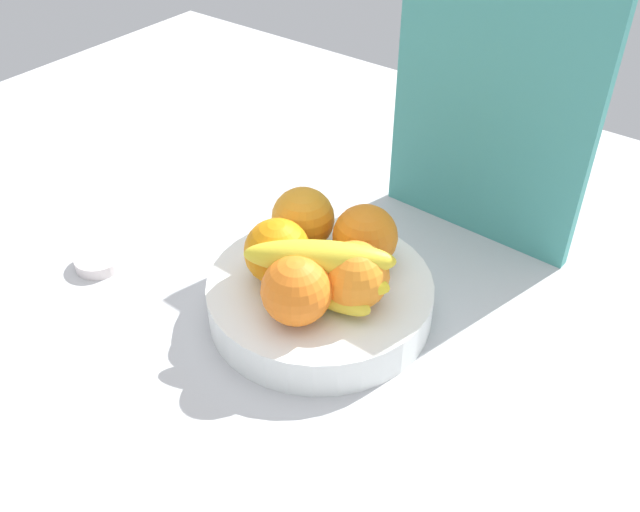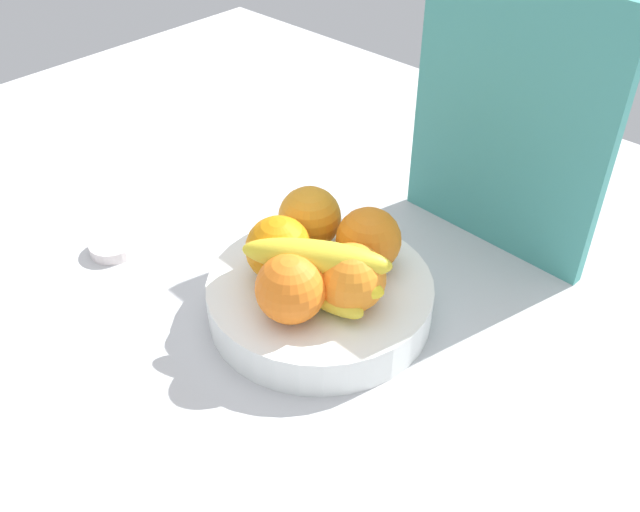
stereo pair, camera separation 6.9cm
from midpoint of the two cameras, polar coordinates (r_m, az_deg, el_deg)
name	(u,v)px [view 1 (the left image)]	position (r cm, az deg, el deg)	size (l,w,h in cm)	color
ground_plane	(297,319)	(88.72, -4.09, -5.19)	(180.00, 140.00, 3.00)	#B8B9BC
fruit_bowl	(320,297)	(85.62, -2.31, -3.47)	(27.35, 27.35, 4.86)	white
orange_front_left	(303,218)	(87.80, -3.65, 3.00)	(7.96, 7.96, 7.96)	orange
orange_front_right	(277,252)	(82.58, -5.87, 0.28)	(7.96, 7.96, 7.96)	orange
orange_center	(296,290)	(76.98, -4.50, -2.89)	(7.96, 7.96, 7.96)	orange
orange_back_left	(355,276)	(78.69, 0.33, -1.68)	(7.96, 7.96, 7.96)	orange
orange_back_right	(365,237)	(84.51, 1.35, 1.50)	(7.96, 7.96, 7.96)	orange
banana_bunch	(316,270)	(79.17, -2.85, -1.25)	(18.41, 12.45, 8.40)	yellow
cutting_board	(490,114)	(93.78, 11.58, 11.22)	(28.00, 1.80, 36.00)	teal
jar_lid	(99,261)	(99.34, -19.44, -0.46)	(6.32, 6.32, 1.60)	silver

